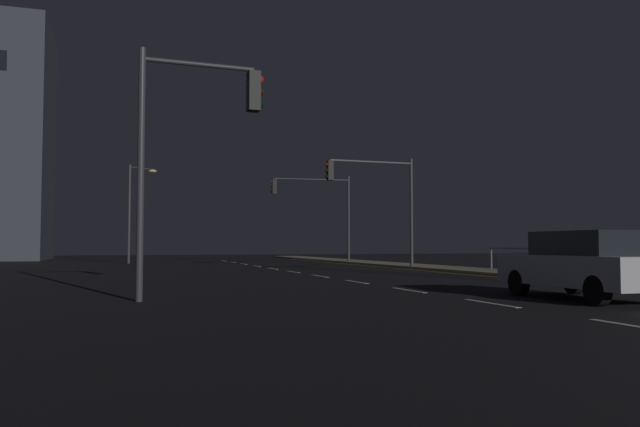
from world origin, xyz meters
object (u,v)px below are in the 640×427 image
(traffic_light_overhead_east, at_px, (194,128))
(traffic_light_far_left, at_px, (315,200))
(car, at_px, (586,264))
(street_lamp_across_street, at_px, (134,203))
(traffic_light_mid_left, at_px, (375,189))

(traffic_light_overhead_east, xyz_separation_m, traffic_light_far_left, (10.49, 24.16, 0.21))
(car, distance_m, traffic_light_overhead_east, 9.54)
(car, xyz_separation_m, traffic_light_overhead_east, (-8.60, 2.71, 3.12))
(car, bearing_deg, traffic_light_overhead_east, 162.51)
(traffic_light_overhead_east, relative_size, street_lamp_across_street, 0.87)
(car, bearing_deg, street_lamp_across_street, 106.40)
(car, distance_m, traffic_light_far_left, 27.14)
(street_lamp_across_street, bearing_deg, car, -73.60)
(car, bearing_deg, traffic_light_mid_left, 83.18)
(traffic_light_far_left, relative_size, street_lamp_across_street, 0.85)
(traffic_light_far_left, bearing_deg, traffic_light_mid_left, -88.98)
(traffic_light_far_left, height_order, street_lamp_across_street, street_lamp_across_street)
(car, relative_size, street_lamp_across_street, 0.68)
(traffic_light_mid_left, height_order, street_lamp_across_street, street_lamp_across_street)
(traffic_light_far_left, bearing_deg, car, -94.04)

